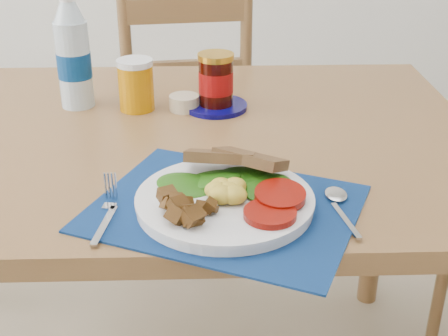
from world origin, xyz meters
name	(u,v)px	position (x,y,z in m)	size (l,w,h in m)	color
table	(142,168)	(0.00, 0.20, 0.67)	(1.40, 0.90, 0.75)	brown
chair_far	(185,99)	(0.07, 0.90, 0.56)	(0.45, 0.44, 1.10)	brown
placemat	(225,208)	(0.17, -0.12, 0.75)	(0.41, 0.32, 0.00)	black
breakfast_plate	(221,198)	(0.16, -0.12, 0.77)	(0.28, 0.28, 0.07)	silver
fork	(108,213)	(-0.02, -0.14, 0.76)	(0.03, 0.16, 0.00)	#B2B5BA
spoon	(339,203)	(0.35, -0.12, 0.76)	(0.04, 0.16, 0.00)	#B2B5BA
water_bottle	(74,57)	(-0.15, 0.36, 0.86)	(0.08, 0.08, 0.26)	#ADBFCC
juice_glass	(136,86)	(-0.02, 0.33, 0.80)	(0.08, 0.08, 0.11)	#B97104
ramekin	(184,103)	(0.09, 0.32, 0.77)	(0.07, 0.07, 0.03)	#BEAC8B
jam_on_saucer	(216,85)	(0.16, 0.33, 0.81)	(0.14, 0.14, 0.13)	#06044C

